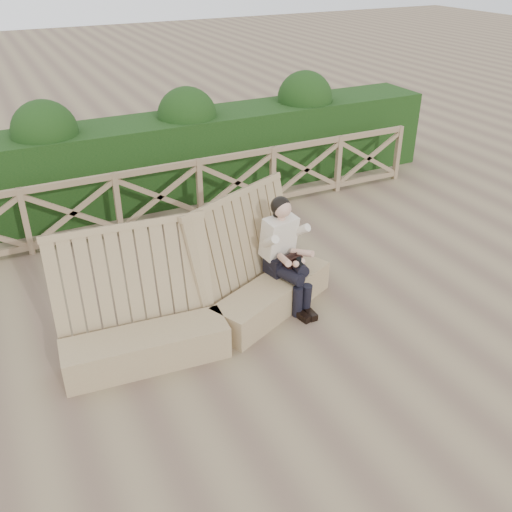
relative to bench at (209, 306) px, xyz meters
name	(u,v)px	position (x,y,z in m)	size (l,w,h in m)	color
ground	(252,338)	(0.41, -0.36, -0.39)	(60.00, 60.00, 0.00)	brown
bench	(209,306)	(0.00, 0.00, 0.00)	(3.73, 1.47, 1.55)	#957755
woman	(285,250)	(1.18, 0.23, 0.39)	(0.51, 0.98, 1.49)	black
guardrail	(160,197)	(0.41, 3.14, 0.17)	(10.10, 0.09, 1.10)	#7C6248
hedge	(138,163)	(0.41, 4.34, 0.36)	(12.00, 1.20, 1.50)	black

